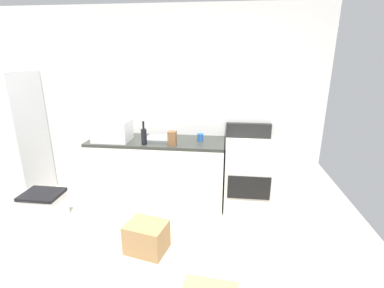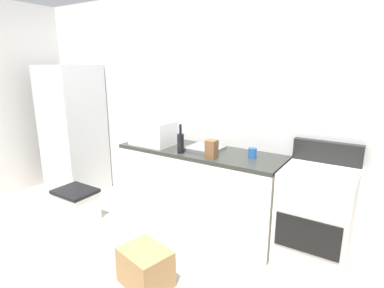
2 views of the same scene
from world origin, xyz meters
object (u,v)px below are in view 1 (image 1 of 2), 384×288
Objects in this scene: cardboard_box_large at (147,237)px; stove_oven at (247,174)px; microwave at (112,131)px; storage_bin at (44,207)px; coffee_mug at (200,137)px; wine_bottle at (144,136)px; refrigerator at (12,137)px; knife_block at (172,138)px.

stove_oven is at bearing 44.22° from cardboard_box_large.
microwave is at bearing 125.39° from cardboard_box_large.
coffee_mug is at bearing 20.23° from storage_bin.
wine_bottle reaches higher than stove_oven.
storage_bin is (-2.51, -0.66, -0.27)m from stove_oven.
wine_bottle is at bearing 105.08° from cardboard_box_large.
coffee_mug is at bearing 1.75° from refrigerator.
cardboard_box_large is at bearing -98.41° from knife_block.
stove_oven is 6.11× the size of knife_block.
cardboard_box_large is (-0.13, -0.87, -0.83)m from knife_block.
microwave is 0.83m from knife_block.
coffee_mug is 0.25× the size of cardboard_box_large.
coffee_mug is (2.64, 0.08, 0.06)m from refrigerator.
cardboard_box_large is 1.47m from storage_bin.
coffee_mug is at bearing 18.82° from wine_bottle.
knife_block is at bearing -7.46° from microwave.
knife_block is at bearing 1.66° from wine_bottle.
refrigerator is at bearing -178.25° from coffee_mug.
wine_bottle is 1.67× the size of knife_block.
coffee_mug reaches higher than storage_bin.
cardboard_box_large is (0.23, -0.86, -0.85)m from wine_bottle.
knife_block is 0.39× the size of storage_bin.
refrigerator is 3.30m from stove_oven.
wine_bottle reaches higher than knife_block.
microwave is at bearing -177.04° from stove_oven.
refrigerator is 3.88× the size of microwave.
microwave is at bearing 165.69° from wine_bottle.
knife_block reaches higher than storage_bin.
coffee_mug is 0.40m from knife_block.
stove_oven is at bearing 9.00° from wine_bottle.
microwave is (1.48, -0.04, 0.14)m from refrigerator.
wine_bottle is at bearing -14.31° from microwave.
coffee_mug is at bearing 67.15° from cardboard_box_large.
microwave is 1.48m from cardboard_box_large.
knife_block is at bearing -3.58° from refrigerator.
stove_oven is at bearing 11.66° from knife_block.
coffee_mug is 0.56× the size of knife_block.
wine_bottle is 0.73m from coffee_mug.
refrigerator is 1.62× the size of stove_oven.
microwave reaches higher than coffee_mug.
wine_bottle is (-1.32, -0.21, 0.54)m from stove_oven.
microwave is at bearing 38.45° from storage_bin.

